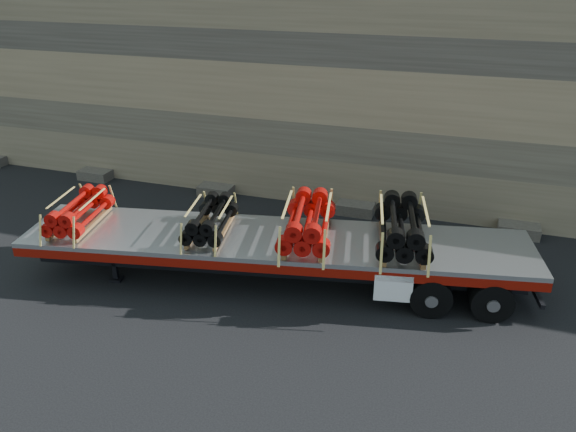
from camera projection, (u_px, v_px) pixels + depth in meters
name	position (u px, v px, depth m)	size (l,w,h in m)	color
ground	(244.00, 273.00, 14.92)	(120.00, 120.00, 0.00)	black
rock_wall	(314.00, 91.00, 19.06)	(44.00, 3.00, 7.00)	#7A6B54
trailer	(275.00, 259.00, 14.32)	(12.69, 2.44, 1.27)	#A8ABB0
bundle_front	(79.00, 212.00, 14.51)	(1.04, 2.09, 0.74)	#B80D09
bundle_midfront	(210.00, 220.00, 14.10)	(1.01, 2.03, 0.72)	black
bundle_midrear	(308.00, 223.00, 13.77)	(1.24, 2.48, 0.88)	#B80D09
bundle_rear	(402.00, 228.00, 13.50)	(1.26, 2.52, 0.89)	black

